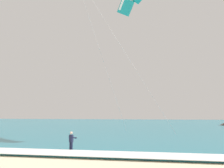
% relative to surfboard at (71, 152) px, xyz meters
% --- Properties ---
extents(sea, '(200.00, 120.00, 0.20)m').
position_rel_surfboard_xyz_m(sea, '(0.22, 57.26, 0.07)').
color(sea, teal).
rests_on(sea, ground).
extents(surf_foam, '(200.00, 3.06, 0.04)m').
position_rel_surfboard_xyz_m(surf_foam, '(0.22, -1.74, 0.19)').
color(surf_foam, white).
rests_on(surf_foam, sea).
extents(surfboard, '(1.03, 1.45, 0.09)m').
position_rel_surfboard_xyz_m(surfboard, '(0.00, 0.00, 0.00)').
color(surfboard, yellow).
rests_on(surfboard, ground).
extents(kitesurfer, '(0.67, 0.66, 1.69)m').
position_rel_surfboard_xyz_m(kitesurfer, '(0.01, 0.02, 0.91)').
color(kitesurfer, '#191E38').
rests_on(kitesurfer, ground).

